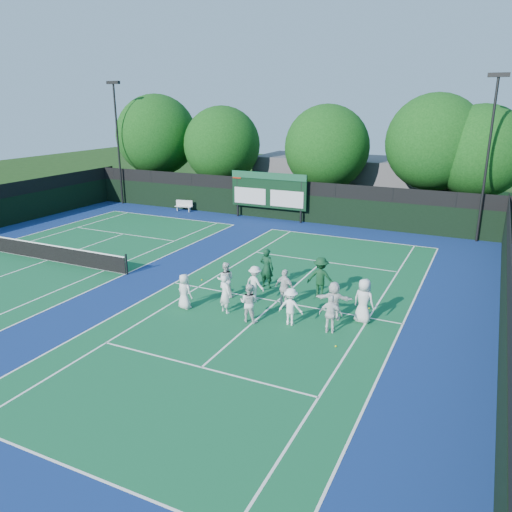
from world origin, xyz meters
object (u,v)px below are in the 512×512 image
at_px(bench, 184,205).
at_px(coach_left, 267,268).
at_px(tennis_net, 47,252).
at_px(scoreboard, 268,191).

bearing_deg(bench, coach_left, -44.31).
relative_size(bench, coach_left, 0.75).
relative_size(tennis_net, coach_left, 5.85).
relative_size(scoreboard, tennis_net, 0.53).
xyz_separation_m(scoreboard, coach_left, (5.85, -13.15, -1.23)).
height_order(scoreboard, coach_left, scoreboard).
distance_m(scoreboard, coach_left, 14.44).
bearing_deg(coach_left, scoreboard, -61.66).
distance_m(bench, coach_left, 18.52).
bearing_deg(scoreboard, coach_left, -66.03).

